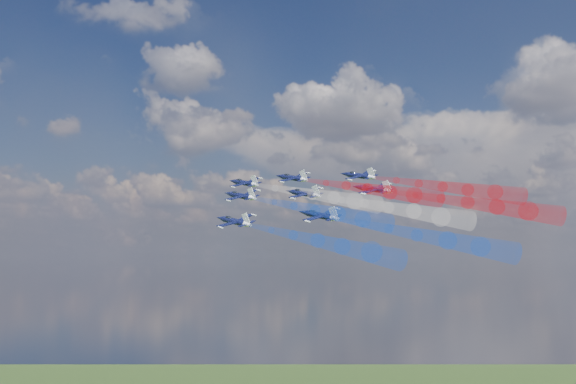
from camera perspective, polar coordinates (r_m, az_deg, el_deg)
The scene contains 16 objects.
jet_lead at distance 155.07m, azimuth -3.72°, elevation 0.77°, with size 8.60×10.74×2.87m, color black, non-canonical shape.
trail_lead at distance 138.73m, azimuth 2.11°, elevation -0.18°, with size 3.58×35.02×3.58m, color white, non-canonical shape.
jet_inner_left at distance 142.40m, azimuth -4.03°, elevation -0.33°, with size 8.60×10.74×2.87m, color black, non-canonical shape.
trail_inner_left at distance 126.10m, azimuth 2.35°, elevation -1.52°, with size 3.58×35.02×3.58m, color blue, non-canonical shape.
jet_inner_right at distance 152.78m, azimuth 0.40°, elevation 1.20°, with size 8.60×10.74×2.87m, color black, non-canonical shape.
trail_inner_right at distance 137.61m, azimuth 6.78°, elevation 0.28°, with size 3.58×35.02×3.58m, color red, non-canonical shape.
jet_outer_left at distance 128.90m, azimuth -4.56°, elevation -2.52°, with size 8.60×10.74×2.87m, color black, non-canonical shape.
trail_outer_left at distance 112.68m, azimuth 2.51°, elevation -4.17°, with size 3.58×35.02×3.58m, color blue, non-canonical shape.
jet_center_third at distance 139.80m, azimuth 1.39°, elevation -0.14°, with size 8.60×10.74×2.87m, color black, non-canonical shape.
trail_center_third at distance 125.08m, azimuth 8.53°, elevation -1.31°, with size 3.58×35.02×3.58m, color white, non-canonical shape.
jet_outer_right at distance 151.94m, azimuth 6.07°, elevation 1.39°, with size 8.60×10.74×2.87m, color black, non-canonical shape.
trail_outer_right at distance 138.53m, azimuth 13.03°, elevation 0.48°, with size 3.58×35.02×3.58m, color red, non-canonical shape.
jet_rear_left at distance 125.68m, azimuth 2.74°, elevation -2.01°, with size 8.60×10.74×2.87m, color black, non-canonical shape.
trail_rear_left at distance 111.61m, azimuth 10.95°, elevation -3.57°, with size 3.58×35.02×3.58m, color blue, non-canonical shape.
jet_rear_right at distance 138.72m, azimuth 7.28°, elevation 0.24°, with size 8.60×10.74×2.87m, color black, non-canonical shape.
trail_rear_right at distance 125.86m, azimuth 15.08°, elevation -0.88°, with size 3.58×35.02×3.58m, color red, non-canonical shape.
Camera 1 is at (105.35, -126.85, 161.24)m, focal length 41.73 mm.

